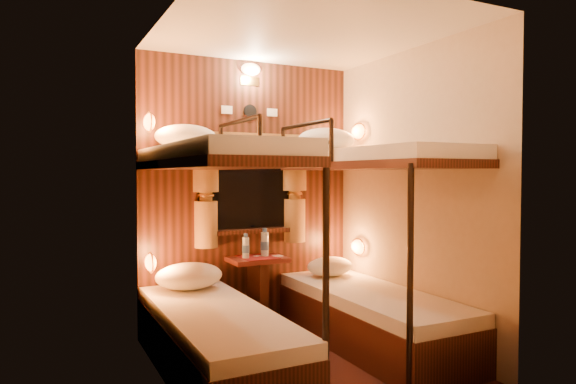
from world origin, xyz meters
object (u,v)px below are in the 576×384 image
bunk_right (370,277)px  table (258,284)px  bottle_right (265,244)px  bunk_left (215,294)px  bottle_left (246,248)px

bunk_right → table: 1.02m
table → bottle_right: (0.07, 0.01, 0.34)m
bunk_left → bottle_left: bunk_left is taller
bunk_right → table: bearing=129.7°
bunk_left → bottle_left: size_ratio=8.68×
table → bottle_left: 0.35m
bottle_left → bottle_right: size_ratio=0.86×
bunk_right → bottle_right: bearing=125.9°
table → bottle_right: size_ratio=2.58×
bunk_left → table: (0.65, 0.78, -0.14)m
table → bunk_left: bearing=-129.7°
bunk_left → bottle_left: 0.95m
bottle_right → bottle_left: bearing=-172.2°
bottle_left → table: bearing=7.2°
bunk_right → bottle_right: (-0.57, 0.79, 0.20)m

